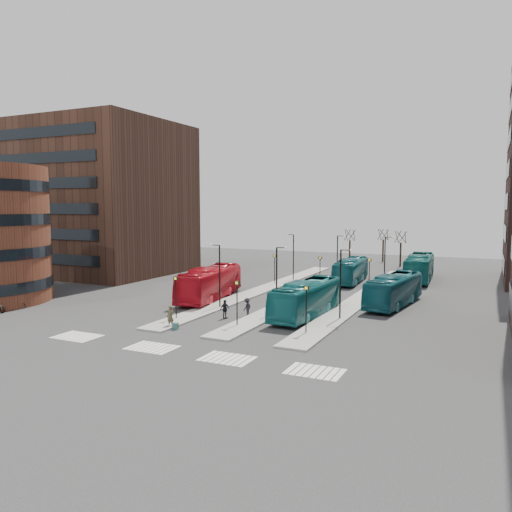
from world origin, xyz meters
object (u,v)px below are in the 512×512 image
at_px(teal_bus_a, 307,298).
at_px(traveller, 171,316).
at_px(teal_bus_c, 394,290).
at_px(red_bus, 210,283).
at_px(teal_bus_d, 419,268).
at_px(commuter_b, 225,309).
at_px(suitcase, 175,326).
at_px(commuter_a, 193,300).
at_px(commuter_c, 247,307).
at_px(teal_bus_b, 351,271).
at_px(bicycle_far, 20,304).

bearing_deg(teal_bus_a, traveller, -132.48).
bearing_deg(teal_bus_a, teal_bus_c, 54.57).
distance_m(red_bus, teal_bus_d, 29.73).
relative_size(teal_bus_a, commuter_b, 6.84).
relative_size(suitcase, commuter_b, 0.32).
bearing_deg(teal_bus_d, red_bus, -131.21).
xyz_separation_m(suitcase, teal_bus_d, (14.30, 35.99, 1.50)).
height_order(teal_bus_c, traveller, teal_bus_c).
bearing_deg(red_bus, commuter_a, -89.67).
relative_size(teal_bus_d, commuter_c, 7.83).
height_order(teal_bus_b, teal_bus_d, teal_bus_d).
relative_size(teal_bus_b, commuter_c, 6.91).
relative_size(teal_bus_a, teal_bus_b, 1.03).
height_order(suitcase, teal_bus_b, teal_bus_b).
distance_m(teal_bus_d, commuter_b, 33.30).
bearing_deg(teal_bus_d, teal_bus_a, -106.04).
bearing_deg(bicycle_far, suitcase, -90.98).
height_order(commuter_c, bicycle_far, commuter_c).
distance_m(teal_bus_a, commuter_a, 11.51).
relative_size(teal_bus_b, commuter_b, 6.65).
distance_m(suitcase, teal_bus_c, 22.50).
bearing_deg(teal_bus_b, commuter_c, -101.68).
xyz_separation_m(teal_bus_a, bicycle_far, (-26.45, -8.61, -1.21)).
height_order(teal_bus_c, bicycle_far, teal_bus_c).
relative_size(teal_bus_b, bicycle_far, 7.35).
bearing_deg(commuter_b, suitcase, -175.21).
bearing_deg(teal_bus_c, commuter_c, -130.23).
distance_m(teal_bus_c, commuter_c, 15.28).
bearing_deg(commuter_b, commuter_a, 83.51).
bearing_deg(commuter_a, suitcase, 104.07).
height_order(traveller, bicycle_far, traveller).
height_order(red_bus, bicycle_far, red_bus).
bearing_deg(teal_bus_a, suitcase, -128.21).
relative_size(teal_bus_a, teal_bus_d, 0.91).
distance_m(red_bus, bicycle_far, 18.78).
relative_size(teal_bus_b, commuter_a, 7.24).
bearing_deg(teal_bus_a, teal_bus_d, 78.82).
bearing_deg(commuter_b, traveller, 174.96).
xyz_separation_m(red_bus, teal_bus_b, (10.68, 17.92, -0.16)).
bearing_deg(commuter_b, teal_bus_b, 12.48).
relative_size(suitcase, traveller, 0.31).
distance_m(suitcase, teal_bus_d, 38.76).
height_order(red_bus, traveller, red_bus).
distance_m(teal_bus_a, teal_bus_c, 10.30).
bearing_deg(teal_bus_c, teal_bus_a, -120.53).
relative_size(teal_bus_d, commuter_a, 8.21).
bearing_deg(traveller, commuter_b, 62.32).
bearing_deg(teal_bus_b, teal_bus_a, -89.40).
bearing_deg(commuter_c, red_bus, -122.75).
bearing_deg(teal_bus_b, commuter_a, -117.15).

